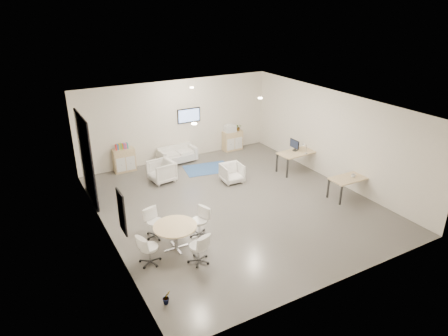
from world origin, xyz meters
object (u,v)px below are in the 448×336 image
armchair_left (162,170)px  loveseat (177,155)px  round_table (175,229)px  desk_rear (297,154)px  sideboard_right (232,141)px  desk_front (350,179)px  sideboard_left (124,160)px  armchair_right (232,172)px

armchair_left → loveseat: bearing=133.3°
round_table → desk_rear: bearing=22.7°
desk_rear → round_table: size_ratio=1.35×
sideboard_right → desk_front: 5.82m
sideboard_left → desk_front: sideboard_left is taller
loveseat → sideboard_right: bearing=-0.3°
loveseat → armchair_right: (0.98, -2.69, 0.07)m
sideboard_left → desk_front: (5.82, -5.71, 0.18)m
sideboard_left → loveseat: 2.09m
desk_rear → desk_front: 2.53m
sideboard_right → round_table: sideboard_right is taller
desk_front → round_table: bearing=-179.5°
loveseat → round_table: round_table is taller
armchair_right → desk_rear: size_ratio=0.48×
desk_front → armchair_left: bearing=140.5°
loveseat → armchair_left: 1.84m
sideboard_right → armchair_left: (-3.84, -1.55, 0.00)m
sideboard_left → armchair_right: bearing=-42.7°
sideboard_right → desk_rear: size_ratio=0.55×
desk_front → loveseat: bearing=124.6°
desk_rear → desk_front: size_ratio=1.13×
sideboard_left → desk_rear: 6.52m
sideboard_left → desk_front: 8.16m
sideboard_left → round_table: sideboard_left is taller
armchair_left → armchair_right: bearing=52.8°
sideboard_left → armchair_right: size_ratio=1.21×
sideboard_right → desk_rear: bearing=-73.3°
sideboard_left → desk_rear: bearing=-29.2°
sideboard_right → desk_rear: sideboard_right is taller
sideboard_left → sideboard_right: size_ratio=1.06×
armchair_right → desk_front: size_ratio=0.55×
round_table → sideboard_right: bearing=48.5°
sideboard_left → desk_rear: size_ratio=0.58×
sideboard_right → loveseat: 2.66m
desk_rear → desk_front: (0.13, -2.53, -0.07)m
armchair_right → desk_front: bearing=-42.9°
sideboard_left → armchair_left: size_ratio=1.07×
sideboard_left → armchair_left: (0.90, -1.55, -0.03)m
sideboard_left → round_table: bearing=-93.1°
armchair_left → round_table: bearing=-23.0°
armchair_left → armchair_right: 2.52m
armchair_left → armchair_right: armchair_left is taller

